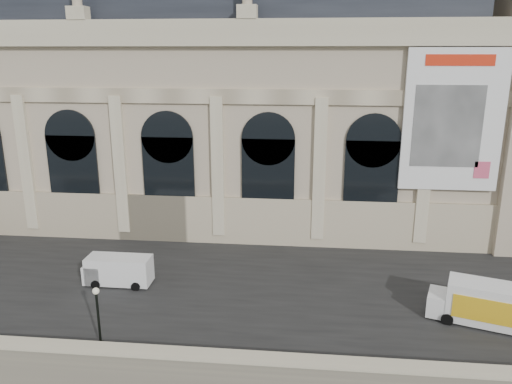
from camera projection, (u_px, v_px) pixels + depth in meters
quay at (230, 227)px, 65.11m from camera, size 160.00×70.00×6.00m
street at (193, 275)px, 44.18m from camera, size 160.00×24.00×0.06m
parapet at (145, 359)px, 31.19m from camera, size 160.00×1.40×1.21m
museum at (171, 100)px, 57.17m from camera, size 69.00×18.70×29.10m
van_c at (115, 270)px, 42.22m from camera, size 5.62×2.38×2.50m
box_truck at (488, 305)px, 35.84m from camera, size 8.19×4.79×3.15m
lamp_right at (98, 318)px, 32.84m from camera, size 0.45×0.45×4.40m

